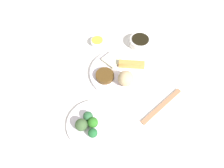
# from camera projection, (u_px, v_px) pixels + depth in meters

# --- Properties ---
(tabletop) EXTENTS (2.20, 2.20, 0.02)m
(tabletop) POSITION_uv_depth(u_px,v_px,m) (121.00, 80.00, 1.06)
(tabletop) COLOR white
(tabletop) RESTS_ON ground
(main_plate) EXTENTS (0.27, 0.27, 0.02)m
(main_plate) POSITION_uv_depth(u_px,v_px,m) (118.00, 73.00, 1.06)
(main_plate) COLOR white
(main_plate) RESTS_ON tabletop
(rice_scoop) EXTENTS (0.07, 0.07, 0.07)m
(rice_scoop) POSITION_uv_depth(u_px,v_px,m) (126.00, 78.00, 0.99)
(rice_scoop) COLOR tan
(rice_scoop) RESTS_ON main_plate
(spring_roll) EXTENTS (0.12, 0.06, 0.03)m
(spring_roll) POSITION_uv_depth(u_px,v_px,m) (132.00, 64.00, 1.06)
(spring_roll) COLOR gold
(spring_roll) RESTS_ON main_plate
(crab_rangoon_wonton) EXTENTS (0.10, 0.09, 0.01)m
(crab_rangoon_wonton) POSITION_uv_depth(u_px,v_px,m) (112.00, 60.00, 1.08)
(crab_rangoon_wonton) COLOR beige
(crab_rangoon_wonton) RESTS_ON main_plate
(stir_fry_heap) EXTENTS (0.08, 0.08, 0.02)m
(stir_fry_heap) POSITION_uv_depth(u_px,v_px,m) (105.00, 76.00, 1.03)
(stir_fry_heap) COLOR #503615
(stir_fry_heap) RESTS_ON main_plate
(broccoli_plate) EXTENTS (0.22, 0.22, 0.01)m
(broccoli_plate) POSITION_uv_depth(u_px,v_px,m) (94.00, 124.00, 0.92)
(broccoli_plate) COLOR white
(broccoli_plate) RESTS_ON tabletop
(broccoli_floret_0) EXTENTS (0.04, 0.04, 0.04)m
(broccoli_floret_0) POSITION_uv_depth(u_px,v_px,m) (93.00, 122.00, 0.90)
(broccoli_floret_0) COLOR #2B711F
(broccoli_floret_0) RESTS_ON broccoli_plate
(broccoli_floret_1) EXTENTS (0.04, 0.04, 0.04)m
(broccoli_floret_1) POSITION_uv_depth(u_px,v_px,m) (88.00, 116.00, 0.91)
(broccoli_floret_1) COLOR #2B6037
(broccoli_floret_1) RESTS_ON broccoli_plate
(broccoli_floret_2) EXTENTS (0.05, 0.05, 0.05)m
(broccoli_floret_2) POSITION_uv_depth(u_px,v_px,m) (81.00, 125.00, 0.89)
(broccoli_floret_2) COLOR #3B5730
(broccoli_floret_2) RESTS_ON broccoli_plate
(broccoli_floret_3) EXTENTS (0.04, 0.04, 0.04)m
(broccoli_floret_3) POSITION_uv_depth(u_px,v_px,m) (93.00, 133.00, 0.88)
(broccoli_floret_3) COLOR #20612E
(broccoli_floret_3) RESTS_ON broccoli_plate
(soy_sauce_bowl) EXTENTS (0.10, 0.10, 0.04)m
(soy_sauce_bowl) POSITION_uv_depth(u_px,v_px,m) (140.00, 42.00, 1.15)
(soy_sauce_bowl) COLOR white
(soy_sauce_bowl) RESTS_ON tabletop
(soy_sauce_bowl_liquid) EXTENTS (0.09, 0.09, 0.00)m
(soy_sauce_bowl_liquid) POSITION_uv_depth(u_px,v_px,m) (140.00, 39.00, 1.13)
(soy_sauce_bowl_liquid) COLOR black
(soy_sauce_bowl_liquid) RESTS_ON soy_sauce_bowl
(sauce_ramekin_hot_mustard) EXTENTS (0.07, 0.07, 0.03)m
(sauce_ramekin_hot_mustard) POSITION_uv_depth(u_px,v_px,m) (97.00, 42.00, 1.16)
(sauce_ramekin_hot_mustard) COLOR white
(sauce_ramekin_hot_mustard) RESTS_ON tabletop
(sauce_ramekin_hot_mustard_liquid) EXTENTS (0.06, 0.06, 0.00)m
(sauce_ramekin_hot_mustard_liquid) POSITION_uv_depth(u_px,v_px,m) (97.00, 40.00, 1.14)
(sauce_ramekin_hot_mustard_liquid) COLOR yellow
(sauce_ramekin_hot_mustard_liquid) RESTS_ON sauce_ramekin_hot_mustard
(chopsticks_pair) EXTENTS (0.13, 0.22, 0.01)m
(chopsticks_pair) POSITION_uv_depth(u_px,v_px,m) (162.00, 106.00, 0.97)
(chopsticks_pair) COLOR #AB7552
(chopsticks_pair) RESTS_ON tabletop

